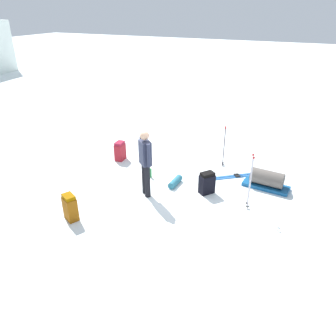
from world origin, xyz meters
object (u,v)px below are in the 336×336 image
Objects in this scene: ski_pair_near at (237,176)px; sleeping_mat_rolled at (175,182)px; ski_poles_planted_far at (251,179)px; gear_sled at (267,180)px; skier_standing at (145,160)px; thermos_bottle at (150,173)px; backpack_small_spare at (120,151)px; ski_poles_planted_near at (224,144)px; backpack_large_dark at (70,208)px; backpack_bright at (207,183)px.

sleeping_mat_rolled is (-1.16, 1.37, 0.08)m from ski_pair_near.
ski_poles_planted_far is 1.11× the size of gear_sled.
ski_pair_near is (1.92, -1.84, -0.94)m from skier_standing.
gear_sled is 3.11m from thermos_bottle.
gear_sled is at bearing -75.77° from thermos_bottle.
ski_poles_planted_near is at bearing -72.28° from backpack_small_spare.
gear_sled reaches higher than sleeping_mat_rolled.
sleeping_mat_rolled is (0.75, -0.46, -0.86)m from skier_standing.
ski_pair_near is 1.13× the size of ski_poles_planted_far.
thermos_bottle is (-1.58, 1.60, -0.55)m from ski_poles_planted_near.
backpack_large_dark reaches higher than ski_pair_near.
skier_standing is 1.26× the size of ski_poles_planted_far.
backpack_small_spare is 1.07× the size of sleeping_mat_rolled.
ski_poles_planted_far is 2.46× the size of sleeping_mat_rolled.
thermos_bottle is (2.50, -0.68, -0.17)m from backpack_large_dark.
sleeping_mat_rolled is at bearing -97.40° from thermos_bottle.
skier_standing is 2.36m from backpack_small_spare.
ski_poles_planted_near is 2.20× the size of sleeping_mat_rolled.
ski_pair_near is 1.70m from ski_poles_planted_far.
thermos_bottle is at bearing 116.02° from ski_pair_near.
skier_standing is 2.90× the size of backpack_small_spare.
backpack_bright is 1.70m from thermos_bottle.
ski_poles_planted_near is 2.26m from ski_poles_planted_far.
thermos_bottle is at bearing 21.47° from skier_standing.
thermos_bottle is (0.10, 0.80, 0.04)m from sleeping_mat_rolled.
ski_poles_planted_near reaches higher than sleeping_mat_rolled.
backpack_large_dark is at bearing 150.77° from ski_poles_planted_near.
sleeping_mat_rolled reaches higher than ski_pair_near.
sleeping_mat_rolled is at bearing -108.55° from backpack_small_spare.
backpack_bright reaches higher than ski_pair_near.
ski_pair_near is 1.80m from sleeping_mat_rolled.
ski_poles_planted_far is (-1.93, -1.17, 0.07)m from ski_poles_planted_near.
sleeping_mat_rolled is (-0.87, 2.22, -0.13)m from gear_sled.
skier_standing is at bearing 117.95° from backpack_bright.
backpack_bright reaches higher than sleeping_mat_rolled.
gear_sled is (0.90, -1.33, -0.06)m from backpack_bright.
skier_standing is at bearing -130.85° from backpack_small_spare.
ski_poles_planted_near reaches higher than ski_pair_near.
backpack_large_dark is 1.06× the size of backpack_small_spare.
ski_poles_planted_near is (0.95, -2.98, 0.39)m from backpack_small_spare.
ski_poles_planted_near is (2.43, -1.27, -0.28)m from skier_standing.
ski_poles_planted_far is at bearing -78.37° from skier_standing.
ski_poles_planted_near is 1.69m from gear_sled.
sleeping_mat_rolled is 2.12× the size of thermos_bottle.
ski_poles_planted_far is (-1.41, -0.60, 0.74)m from ski_pair_near.
backpack_small_spare is at bearing 49.15° from skier_standing.
sleeping_mat_rolled is at bearing 111.38° from gear_sled.
skier_standing is at bearing -31.68° from backpack_large_dark.
backpack_bright reaches higher than gear_sled.
backpack_small_spare reaches higher than thermos_bottle.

